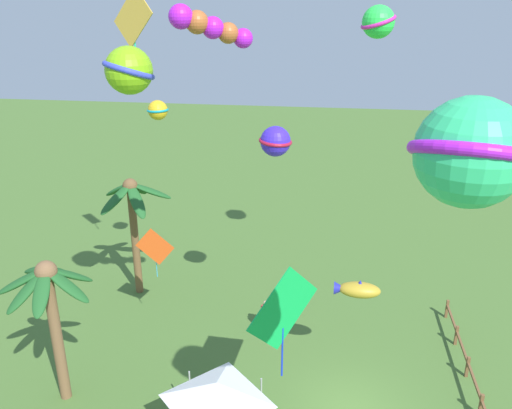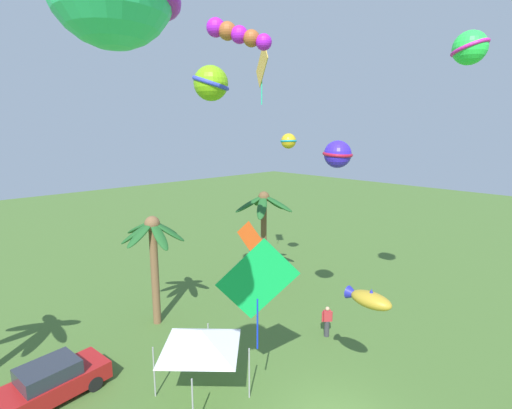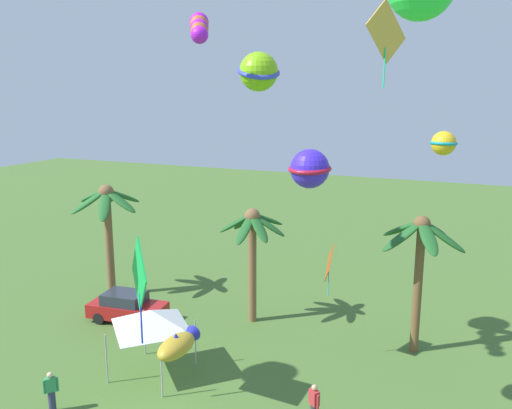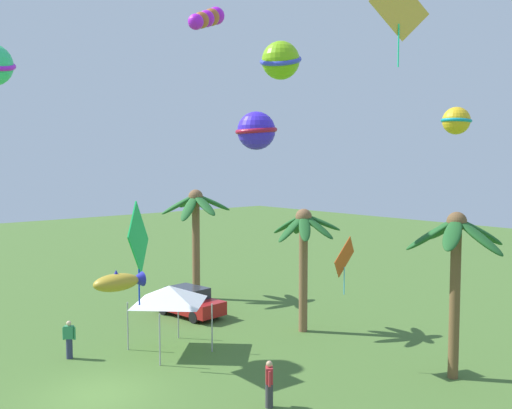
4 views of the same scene
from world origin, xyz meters
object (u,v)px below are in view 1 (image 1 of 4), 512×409
at_px(palm_tree_1, 133,207).
at_px(kite_fish_9, 357,289).
at_px(spectator_0, 265,315).
at_px(kite_ball_7, 471,153).
at_px(festival_tent, 217,392).
at_px(kite_diamond_2, 133,19).
at_px(kite_diamond_1, 283,310).
at_px(kite_tube_8, 209,26).
at_px(kite_ball_3, 378,22).
at_px(palm_tree_0, 49,297).
at_px(kite_ball_4, 158,110).
at_px(kite_diamond_5, 155,247).
at_px(kite_ball_0, 275,141).
at_px(kite_ball_6, 129,70).

distance_m(palm_tree_1, kite_fish_9, 12.24).
bearing_deg(spectator_0, kite_ball_7, -158.83).
xyz_separation_m(festival_tent, kite_diamond_2, (8.05, 4.89, 11.27)).
relative_size(kite_diamond_1, kite_ball_7, 1.75).
bearing_deg(festival_tent, kite_tube_8, 10.40).
bearing_deg(kite_tube_8, kite_ball_3, -33.70).
xyz_separation_m(palm_tree_0, kite_diamond_1, (-0.67, -8.52, 0.65)).
xyz_separation_m(kite_ball_3, kite_fish_9, (-6.29, 0.46, -9.30)).
height_order(palm_tree_1, kite_ball_3, kite_ball_3).
height_order(palm_tree_0, kite_ball_4, kite_ball_4).
xyz_separation_m(kite_diamond_2, kite_diamond_5, (-1.76, -0.83, -9.33)).
height_order(kite_ball_0, kite_ball_4, kite_ball_4).
relative_size(kite_ball_6, kite_ball_7, 1.02).
relative_size(kite_ball_3, kite_ball_4, 1.37).
relative_size(kite_ball_7, kite_fish_9, 1.34).
height_order(festival_tent, kite_fish_9, kite_fish_9).
height_order(kite_diamond_1, kite_ball_6, kite_ball_6).
height_order(festival_tent, kite_ball_6, kite_ball_6).
bearing_deg(palm_tree_1, kite_diamond_5, -146.49).
distance_m(kite_ball_3, kite_ball_4, 10.71).
relative_size(kite_diamond_2, kite_fish_9, 1.90).
relative_size(spectator_0, kite_tube_8, 0.70).
relative_size(festival_tent, kite_fish_9, 1.63).
relative_size(kite_ball_4, kite_diamond_5, 0.60).
xyz_separation_m(kite_ball_0, kite_diamond_5, (-0.66, 5.13, -4.76)).
bearing_deg(palm_tree_1, festival_tent, -146.94).
relative_size(palm_tree_0, kite_ball_4, 4.27).
xyz_separation_m(kite_ball_4, kite_tube_8, (-8.14, -4.51, 4.17)).
bearing_deg(kite_diamond_1, kite_diamond_5, 49.19).
height_order(festival_tent, kite_diamond_5, kite_diamond_5).
bearing_deg(kite_diamond_5, palm_tree_1, 33.51).
height_order(kite_diamond_1, kite_ball_4, kite_ball_4).
relative_size(palm_tree_0, palm_tree_1, 0.94).
relative_size(palm_tree_0, kite_diamond_2, 1.77).
bearing_deg(kite_ball_7, kite_ball_3, 1.64).
distance_m(kite_ball_3, kite_diamond_5, 13.54).
distance_m(festival_tent, kite_fish_9, 6.41).
distance_m(palm_tree_0, kite_ball_4, 10.24).
xyz_separation_m(festival_tent, kite_diamond_1, (1.03, -2.04, 2.66)).
bearing_deg(kite_tube_8, kite_diamond_5, 42.34).
bearing_deg(kite_ball_6, kite_ball_4, 12.31).
height_order(kite_ball_0, kite_diamond_5, kite_ball_0).
bearing_deg(kite_diamond_1, palm_tree_1, 43.88).
xyz_separation_m(kite_ball_0, kite_ball_6, (-3.62, 4.46, 3.14)).
distance_m(spectator_0, kite_ball_4, 10.91).
bearing_deg(kite_diamond_1, kite_fish_9, -38.78).
height_order(palm_tree_1, kite_ball_0, kite_ball_0).
relative_size(kite_diamond_1, kite_ball_6, 1.72).
height_order(kite_ball_6, kite_ball_7, kite_ball_7).
bearing_deg(festival_tent, kite_diamond_1, -63.26).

